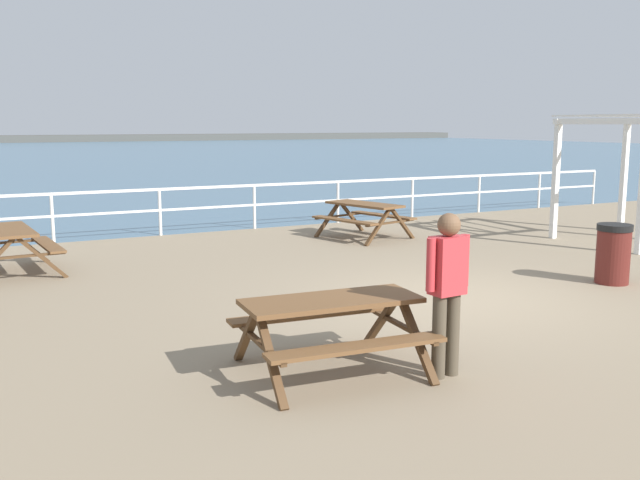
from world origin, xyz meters
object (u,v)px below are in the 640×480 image
picnic_table_near_left (9,240)px  picnic_table_far_left (364,212)px  visitor (447,284)px  lattice_pergola (635,148)px  picnic_table_far_right (331,317)px  litter_bin (613,254)px

picnic_table_near_left → picnic_table_far_left: (7.28, 0.53, 0.00)m
visitor → picnic_table_far_left: bearing=150.0°
visitor → lattice_pergola: 9.87m
picnic_table_far_right → litter_bin: size_ratio=2.02×
picnic_table_near_left → litter_bin: litter_bin is taller
picnic_table_near_left → lattice_pergola: 12.43m
picnic_table_near_left → picnic_table_far_right: 7.18m
lattice_pergola → visitor: bearing=-151.6°
picnic_table_far_left → lattice_pergola: lattice_pergola is taller
visitor → lattice_pergola: (8.56, 4.80, 1.05)m
picnic_table_far_right → litter_bin: bearing=19.3°
visitor → picnic_table_near_left: bearing=-158.8°
picnic_table_far_right → visitor: 1.21m
picnic_table_far_left → picnic_table_far_right: (-4.71, -7.23, 0.00)m
picnic_table_far_left → litter_bin: size_ratio=2.24×
picnic_table_far_left → visitor: (-3.75, -7.86, 0.36)m
lattice_pergola → picnic_table_far_left: bearing=146.7°
visitor → litter_bin: size_ratio=1.75×
picnic_table_far_left → litter_bin: bearing=176.7°
litter_bin → picnic_table_far_right: bearing=-165.4°
litter_bin → picnic_table_near_left: bearing=148.6°
picnic_table_far_left → picnic_table_far_right: size_ratio=1.11×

